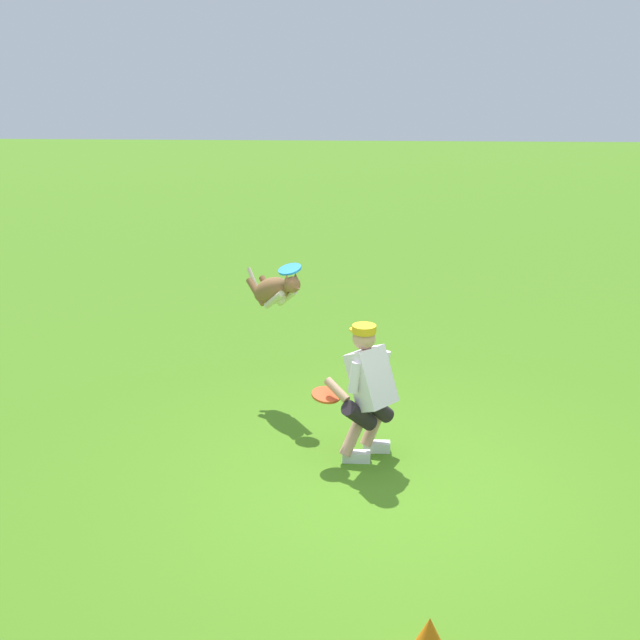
# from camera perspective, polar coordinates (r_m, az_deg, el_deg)

# --- Properties ---
(ground_plane) EXTENTS (60.00, 60.00, 0.00)m
(ground_plane) POSITION_cam_1_polar(r_m,az_deg,el_deg) (7.08, 4.65, -11.78)
(ground_plane) COLOR #487E1C
(person) EXTENTS (0.71, 0.58, 1.29)m
(person) POSITION_cam_1_polar(r_m,az_deg,el_deg) (7.19, 3.53, -5.02)
(person) COLOR silver
(person) RESTS_ON ground_plane
(dog) EXTENTS (0.69, 0.84, 0.52)m
(dog) POSITION_cam_1_polar(r_m,az_deg,el_deg) (8.37, -3.39, 2.14)
(dog) COLOR #8E5F37
(frisbee_flying) EXTENTS (0.27, 0.28, 0.12)m
(frisbee_flying) POSITION_cam_1_polar(r_m,az_deg,el_deg) (8.10, -2.22, 3.73)
(frisbee_flying) COLOR #2491EF
(frisbee_held) EXTENTS (0.32, 0.33, 0.09)m
(frisbee_held) POSITION_cam_1_polar(r_m,az_deg,el_deg) (7.26, 0.46, -5.50)
(frisbee_held) COLOR #E34F22
(frisbee_held) RESTS_ON person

